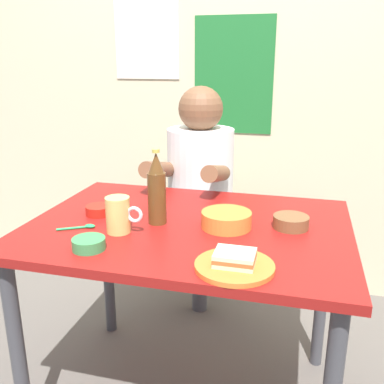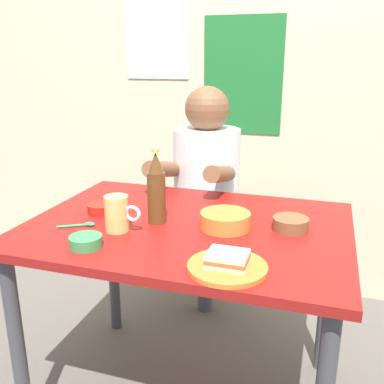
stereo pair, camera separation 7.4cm
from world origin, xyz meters
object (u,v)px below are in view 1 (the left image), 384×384
object	(u,v)px
person_seated	(200,171)
beer_bottle	(157,190)
plate_orange	(234,266)
dining_table	(188,248)
sandwich	(235,258)
soup_bowl_orange	(226,219)
stool	(200,249)
beer_mug	(119,215)

from	to	relation	value
person_seated	beer_bottle	xyz separation A→B (m)	(0.00, -0.64, 0.09)
person_seated	plate_orange	bearing A→B (deg)	-70.70
dining_table	sandwich	xyz separation A→B (m)	(0.21, -0.29, 0.13)
beer_bottle	soup_bowl_orange	distance (m)	0.26
person_seated	plate_orange	xyz separation A→B (m)	(0.32, -0.91, -0.02)
stool	beer_mug	xyz separation A→B (m)	(-0.09, -0.76, 0.45)
dining_table	person_seated	bearing A→B (deg)	100.04
sandwich	person_seated	bearing A→B (deg)	109.30
person_seated	beer_bottle	size ratio (longest dim) A/B	2.75
sandwich	plate_orange	bearing A→B (deg)	0.00
plate_orange	beer_bottle	xyz separation A→B (m)	(-0.32, 0.27, 0.11)
beer_bottle	dining_table	bearing A→B (deg)	10.12
person_seated	soup_bowl_orange	xyz separation A→B (m)	(0.24, -0.62, 0.01)
beer_mug	soup_bowl_orange	world-z (taller)	beer_mug
beer_bottle	soup_bowl_orange	size ratio (longest dim) A/B	1.54
dining_table	plate_orange	xyz separation A→B (m)	(0.21, -0.29, 0.10)
person_seated	stool	bearing A→B (deg)	90.00
dining_table	sandwich	bearing A→B (deg)	-54.38
plate_orange	beer_bottle	distance (m)	0.43
person_seated	beer_bottle	world-z (taller)	person_seated
beer_mug	sandwich	bearing A→B (deg)	-21.57
stool	plate_orange	size ratio (longest dim) A/B	2.05
dining_table	stool	bearing A→B (deg)	99.87
stool	soup_bowl_orange	distance (m)	0.80
plate_orange	beer_mug	size ratio (longest dim) A/B	1.75
dining_table	stool	xyz separation A→B (m)	(-0.11, 0.63, -0.30)
stool	beer_bottle	bearing A→B (deg)	-89.72
dining_table	beer_bottle	distance (m)	0.24
stool	soup_bowl_orange	world-z (taller)	soup_bowl_orange
dining_table	sandwich	world-z (taller)	sandwich
plate_orange	soup_bowl_orange	xyz separation A→B (m)	(-0.08, 0.29, 0.02)
beer_mug	beer_bottle	size ratio (longest dim) A/B	0.48
person_seated	plate_orange	size ratio (longest dim) A/B	3.27
plate_orange	soup_bowl_orange	distance (m)	0.30
beer_mug	beer_bottle	distance (m)	0.16
dining_table	soup_bowl_orange	distance (m)	0.18
stool	person_seated	xyz separation A→B (m)	(0.00, -0.01, 0.42)
stool	beer_mug	distance (m)	0.89
sandwich	soup_bowl_orange	bearing A→B (deg)	104.75
stool	beer_bottle	world-z (taller)	beer_bottle
dining_table	beer_bottle	xyz separation A→B (m)	(-0.11, -0.02, 0.21)
person_seated	sandwich	xyz separation A→B (m)	(0.32, -0.91, 0.01)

